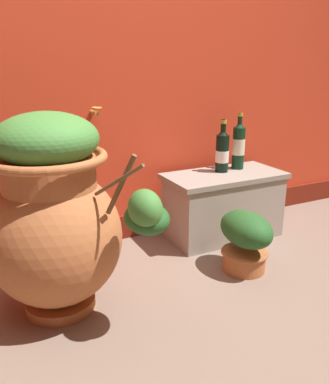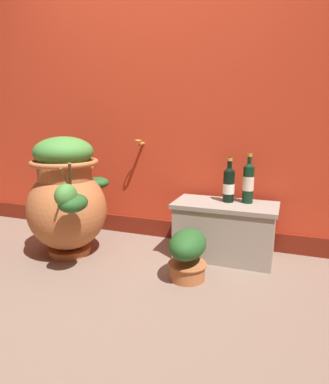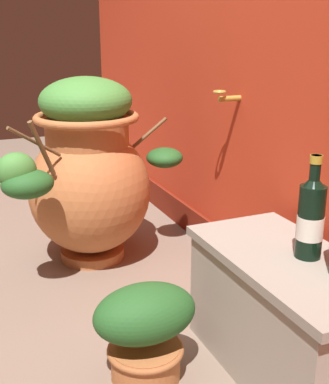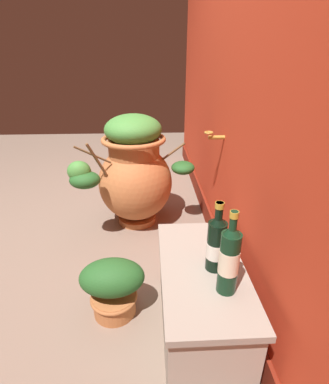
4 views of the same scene
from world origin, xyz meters
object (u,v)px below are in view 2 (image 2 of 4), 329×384
Objects in this scene: terracotta_urn at (67,198)px; wine_bottle_middle at (248,181)px; wine_bottle_left at (229,183)px; potted_shrub at (188,253)px.

terracotta_urn is 1.30m from wine_bottle_middle.
terracotta_urn reaches higher than wine_bottle_left.
wine_bottle_middle is 1.07× the size of potted_shrub.
wine_bottle_left reaches higher than potted_shrub.
wine_bottle_left is 0.62m from potted_shrub.
wine_bottle_middle is (1.22, 0.41, 0.13)m from terracotta_urn.
terracotta_urn is at bearing 174.99° from potted_shrub.
potted_shrub is at bearing -5.01° from terracotta_urn.
potted_shrub is at bearing -120.76° from wine_bottle_middle.
wine_bottle_left is at bearing 19.63° from terracotta_urn.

